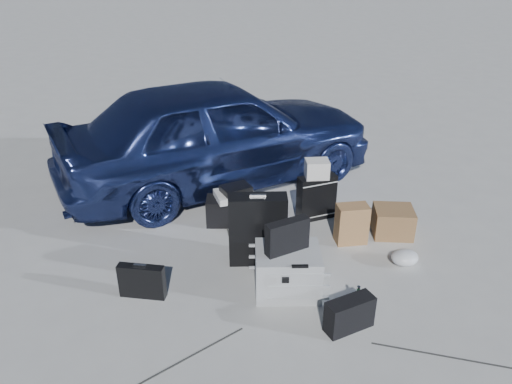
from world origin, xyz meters
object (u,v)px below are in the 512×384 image
(briefcase, at_px, (142,281))
(green_bottle, at_px, (357,301))
(car, at_px, (218,132))
(duffel_bag, at_px, (234,211))
(pelican_case, at_px, (288,271))
(suitcase_right, at_px, (316,197))
(suitcase_left, at_px, (258,230))
(cardboard_box, at_px, (393,222))

(briefcase, xyz_separation_m, green_bottle, (1.66, -0.87, -0.02))
(car, bearing_deg, duffel_bag, 164.52)
(pelican_case, bearing_deg, suitcase_right, 72.03)
(pelican_case, relative_size, green_bottle, 2.08)
(briefcase, height_order, green_bottle, briefcase)
(pelican_case, bearing_deg, green_bottle, -31.20)
(pelican_case, height_order, green_bottle, pelican_case)
(briefcase, bearing_deg, duffel_bag, 67.49)
(pelican_case, bearing_deg, duffel_bag, 112.24)
(suitcase_left, relative_size, green_bottle, 2.63)
(briefcase, xyz_separation_m, duffel_bag, (1.17, 0.94, -0.01))
(suitcase_left, bearing_deg, green_bottle, -44.82)
(suitcase_right, height_order, duffel_bag, suitcase_right)
(suitcase_right, distance_m, green_bottle, 1.66)
(briefcase, bearing_deg, car, 85.83)
(suitcase_left, bearing_deg, duffel_bag, 107.52)
(duffel_bag, bearing_deg, cardboard_box, -8.09)
(car, distance_m, green_bottle, 2.99)
(duffel_bag, bearing_deg, suitcase_right, 7.20)
(pelican_case, relative_size, suitcase_right, 1.10)
(suitcase_left, xyz_separation_m, duffel_bag, (0.02, 0.79, -0.21))
(pelican_case, height_order, suitcase_right, suitcase_right)
(pelican_case, distance_m, suitcase_left, 0.55)
(briefcase, xyz_separation_m, cardboard_box, (2.69, 0.13, -0.01))
(pelican_case, relative_size, briefcase, 1.39)
(briefcase, xyz_separation_m, suitcase_right, (2.07, 0.74, 0.10))
(suitcase_left, height_order, cardboard_box, suitcase_left)
(cardboard_box, xyz_separation_m, green_bottle, (-1.03, -1.00, -0.02))
(briefcase, distance_m, suitcase_right, 2.20)
(pelican_case, height_order, briefcase, pelican_case)
(briefcase, relative_size, green_bottle, 1.50)
(briefcase, height_order, suitcase_right, suitcase_right)
(briefcase, bearing_deg, suitcase_left, 36.37)
(suitcase_left, bearing_deg, briefcase, -153.34)
(suitcase_right, bearing_deg, car, 118.53)
(car, height_order, briefcase, car)
(pelican_case, distance_m, cardboard_box, 1.53)
(car, bearing_deg, suitcase_right, -157.93)
(pelican_case, xyz_separation_m, cardboard_box, (1.45, 0.49, -0.05))
(car, xyz_separation_m, green_bottle, (0.34, -2.92, -0.55))
(green_bottle, bearing_deg, car, 96.67)
(briefcase, distance_m, suitcase_left, 1.18)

